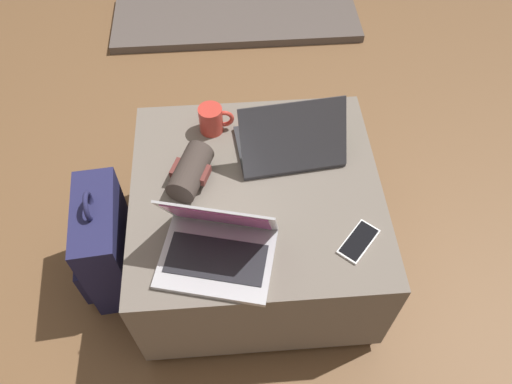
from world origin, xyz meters
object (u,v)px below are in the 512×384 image
at_px(laptop_near, 218,244).
at_px(coffee_mug, 212,119).
at_px(cell_phone, 359,241).
at_px(backpack, 105,245).
at_px(laptop_far, 290,143).
at_px(wrist_brace, 191,172).

xyz_separation_m(laptop_near, coffee_mug, (-0.00, 0.50, 0.00)).
bearing_deg(cell_phone, backpack, 28.50).
bearing_deg(laptop_near, backpack, 167.70).
bearing_deg(cell_phone, laptop_far, -23.50).
bearing_deg(cell_phone, wrist_brace, 13.59).
height_order(laptop_near, backpack, laptop_near).
height_order(laptop_near, wrist_brace, laptop_near).
height_order(cell_phone, backpack, backpack).
distance_m(laptop_far, wrist_brace, 0.35).
height_order(cell_phone, coffee_mug, coffee_mug).
bearing_deg(backpack, wrist_brace, 96.41).
bearing_deg(coffee_mug, cell_phone, -49.33).
distance_m(laptop_near, backpack, 0.56).
distance_m(wrist_brace, coffee_mug, 0.23).
xyz_separation_m(laptop_far, backpack, (-0.67, -0.17, -0.31)).
xyz_separation_m(laptop_near, cell_phone, (0.42, 0.00, -0.05)).
bearing_deg(backpack, coffee_mug, 120.14).
xyz_separation_m(laptop_far, coffee_mug, (-0.26, 0.13, 0.00)).
distance_m(backpack, coffee_mug, 0.59).
bearing_deg(wrist_brace, laptop_near, -73.97).
bearing_deg(laptop_near, cell_phone, 14.44).
distance_m(laptop_near, coffee_mug, 0.50).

